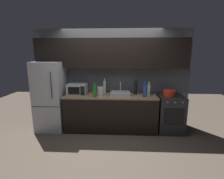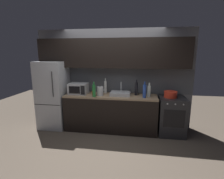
{
  "view_description": "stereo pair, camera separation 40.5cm",
  "coord_description": "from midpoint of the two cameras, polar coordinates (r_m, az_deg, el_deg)",
  "views": [
    {
      "loc": [
        0.25,
        -3.12,
        1.89
      ],
      "look_at": [
        0.03,
        0.9,
        1.04
      ],
      "focal_mm": 27.26,
      "sensor_mm": 36.0,
      "label": 1
    },
    {
      "loc": [
        0.65,
        -3.07,
        1.89
      ],
      "look_at": [
        0.03,
        0.9,
        1.04
      ],
      "focal_mm": 27.26,
      "sensor_mm": 36.0,
      "label": 2
    }
  ],
  "objects": [
    {
      "name": "counter_run",
      "position": [
        4.27,
        -3.21,
        -7.81
      ],
      "size": [
        2.24,
        0.6,
        0.9
      ],
      "color": "black",
      "rests_on": "ground"
    },
    {
      "name": "cooking_pot",
      "position": [
        4.21,
        16.06,
        -1.15
      ],
      "size": [
        0.3,
        0.3,
        0.14
      ],
      "color": "red",
      "rests_on": "oven_range"
    },
    {
      "name": "refrigerator",
      "position": [
        4.57,
        -22.35,
        -2.13
      ],
      "size": [
        0.68,
        0.69,
        1.71
      ],
      "color": "#B7BABF",
      "rests_on": "ground"
    },
    {
      "name": "ground_plane",
      "position": [
        3.66,
        -4.74,
        -19.27
      ],
      "size": [
        10.0,
        10.0,
        0.0
      ],
      "primitive_type": "plane",
      "color": "#4C4238"
    },
    {
      "name": "back_wall",
      "position": [
        4.33,
        -2.96,
        7.38
      ],
      "size": [
        3.98,
        0.44,
        2.5
      ],
      "color": "slate",
      "rests_on": "ground"
    },
    {
      "name": "wine_bottle_clear",
      "position": [
        4.1,
        9.46,
        -0.25
      ],
      "size": [
        0.08,
        0.08,
        0.33
      ],
      "color": "silver",
      "rests_on": "counter_run"
    },
    {
      "name": "wine_bottle_dark",
      "position": [
        4.19,
        5.26,
        0.43
      ],
      "size": [
        0.07,
        0.07,
        0.38
      ],
      "color": "black",
      "rests_on": "counter_run"
    },
    {
      "name": "mug_orange",
      "position": [
        4.19,
        -9.16,
        -1.32
      ],
      "size": [
        0.08,
        0.08,
        0.09
      ],
      "primitive_type": "cylinder",
      "color": "orange",
      "rests_on": "counter_run"
    },
    {
      "name": "oven_range",
      "position": [
        4.37,
        16.39,
        -7.85
      ],
      "size": [
        0.6,
        0.62,
        0.9
      ],
      "color": "#232326",
      "rests_on": "ground"
    },
    {
      "name": "sink_basin",
      "position": [
        4.14,
        0.01,
        -1.33
      ],
      "size": [
        0.48,
        0.38,
        0.3
      ],
      "color": "#ADAFB5",
      "rests_on": "counter_run"
    },
    {
      "name": "mug_teal",
      "position": [
        4.23,
        9.37,
        -1.04
      ],
      "size": [
        0.09,
        0.09,
        0.11
      ],
      "primitive_type": "cylinder",
      "color": "#19666B",
      "rests_on": "counter_run"
    },
    {
      "name": "wine_bottle_green",
      "position": [
        3.96,
        -8.82,
        -0.52
      ],
      "size": [
        0.08,
        0.08,
        0.35
      ],
      "color": "#1E6B2D",
      "rests_on": "counter_run"
    },
    {
      "name": "wine_bottle_blue",
      "position": [
        3.98,
        8.1,
        -0.27
      ],
      "size": [
        0.08,
        0.08,
        0.37
      ],
      "color": "#234299",
      "rests_on": "counter_run"
    },
    {
      "name": "kettle",
      "position": [
        4.07,
        -6.8,
        -0.64
      ],
      "size": [
        0.19,
        0.15,
        0.24
      ],
      "color": "#B7BABF",
      "rests_on": "counter_run"
    },
    {
      "name": "wine_bottle_white",
      "position": [
        4.33,
        -5.2,
        0.84
      ],
      "size": [
        0.07,
        0.07,
        0.38
      ],
      "color": "silver",
      "rests_on": "counter_run"
    },
    {
      "name": "microwave",
      "position": [
        4.3,
        -14.21,
        0.06
      ],
      "size": [
        0.46,
        0.35,
        0.27
      ],
      "color": "#A8AAAF",
      "rests_on": "counter_run"
    }
  ]
}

